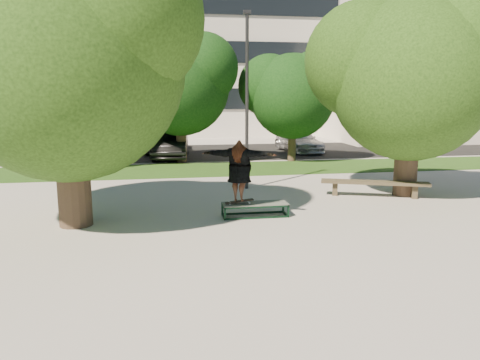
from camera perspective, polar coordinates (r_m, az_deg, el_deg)
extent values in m
plane|color=#99958D|center=(11.83, 0.42, -5.90)|extent=(120.00, 120.00, 0.00)
cube|color=#244213|center=(21.16, -1.38, 1.37)|extent=(30.00, 4.00, 0.02)
cube|color=black|center=(27.46, -5.39, 3.39)|extent=(40.00, 8.00, 0.01)
cylinder|color=#38281E|center=(12.51, -19.74, 1.87)|extent=(0.84, 0.84, 3.20)
sphere|color=#19350E|center=(12.41, -20.45, 13.22)|extent=(5.80, 5.80, 5.80)
sphere|color=#19350E|center=(13.65, -26.16, 15.57)|extent=(4.35, 4.35, 4.35)
sphere|color=#19350E|center=(11.78, -14.74, 18.68)|extent=(4.06, 4.06, 4.06)
cylinder|color=#38281E|center=(16.38, 19.67, 3.40)|extent=(0.76, 0.76, 3.00)
sphere|color=#19350E|center=(16.28, 20.17, 11.38)|extent=(5.20, 5.20, 5.20)
sphere|color=#19350E|center=(16.43, 14.87, 13.92)|extent=(3.90, 3.90, 3.90)
sphere|color=#19350E|center=(16.50, 24.93, 14.21)|extent=(3.64, 3.64, 3.64)
cylinder|color=#38281E|center=(22.73, -21.10, 4.84)|extent=(0.44, 0.44, 2.80)
sphere|color=black|center=(22.65, -21.45, 10.03)|extent=(4.40, 4.40, 4.40)
sphere|color=black|center=(23.54, -23.88, 11.19)|extent=(3.30, 3.30, 3.30)
sphere|color=black|center=(22.05, -19.24, 12.18)|extent=(3.08, 3.08, 3.08)
cylinder|color=#38281E|center=(23.28, -7.18, 5.81)|extent=(0.50, 0.50, 3.00)
sphere|color=black|center=(23.21, -7.31, 11.28)|extent=(4.80, 4.80, 4.80)
sphere|color=black|center=(23.93, -10.36, 12.60)|extent=(3.60, 3.60, 3.60)
sphere|color=black|center=(22.84, -4.52, 13.45)|extent=(3.36, 3.36, 3.36)
cylinder|color=#38281E|center=(23.68, 6.36, 5.42)|extent=(0.40, 0.40, 2.60)
sphere|color=black|center=(23.59, 6.45, 10.09)|extent=(4.20, 4.20, 4.20)
sphere|color=black|center=(23.95, 3.59, 11.39)|extent=(3.15, 3.15, 3.15)
sphere|color=black|center=(23.48, 9.04, 11.82)|extent=(2.94, 2.94, 2.94)
cylinder|color=#2D2D30|center=(16.46, 0.85, 9.27)|extent=(0.12, 0.12, 6.00)
cube|color=#2D2D30|center=(16.69, 0.88, 19.80)|extent=(0.25, 0.15, 0.12)
cube|color=silver|center=(43.44, -9.96, 16.40)|extent=(30.00, 14.00, 16.00)
cube|color=black|center=(36.13, -9.76, 9.71)|extent=(27.60, 0.12, 1.60)
cube|color=black|center=(36.27, -9.93, 15.25)|extent=(27.60, 0.12, 1.60)
cube|color=black|center=(36.74, -10.11, 20.69)|extent=(27.60, 0.12, 1.60)
cube|color=white|center=(38.74, 21.86, 10.64)|extent=(15.00, 10.00, 8.00)
cube|color=#475147|center=(12.89, 1.84, -2.89)|extent=(1.80, 0.60, 0.03)
cylinder|color=white|center=(12.69, -1.23, -2.90)|extent=(0.06, 0.03, 0.06)
cylinder|color=white|center=(12.84, -1.33, -2.74)|extent=(0.06, 0.03, 0.06)
cylinder|color=white|center=(12.78, 1.17, -2.81)|extent=(0.06, 0.03, 0.06)
cylinder|color=white|center=(12.93, 1.04, -2.65)|extent=(0.06, 0.03, 0.06)
cube|color=black|center=(12.80, -0.09, -2.60)|extent=(0.78, 0.20, 0.10)
imported|color=brown|center=(12.64, -0.09, 1.14)|extent=(2.10, 1.35, 1.67)
imported|color=#195B5F|center=(13.13, -19.11, -0.95)|extent=(0.66, 0.45, 1.74)
cube|color=#473E2A|center=(15.90, 11.51, -1.04)|extent=(0.22, 0.22, 0.46)
cube|color=#473E2A|center=(16.12, 20.52, -1.34)|extent=(0.22, 0.22, 0.46)
cube|color=#473E2A|center=(15.91, 16.09, -0.30)|extent=(3.38, 1.65, 0.09)
imported|color=#ACABB0|center=(27.28, -24.51, 4.00)|extent=(1.74, 4.30, 1.47)
imported|color=black|center=(25.07, -8.47, 4.54)|extent=(2.11, 5.10, 1.64)
imported|color=slate|center=(27.81, -9.28, 4.94)|extent=(2.69, 5.52, 1.51)
imported|color=silver|center=(27.84, 7.14, 4.76)|extent=(2.28, 4.56, 1.27)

